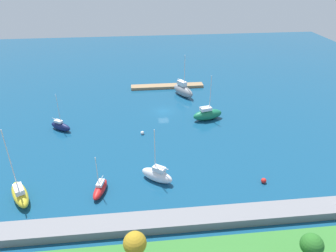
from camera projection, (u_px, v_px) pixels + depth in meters
The scene contains 13 objects.
water at pixel (163, 111), 74.68m from camera, with size 160.00×160.00×0.00m, color navy.
pier_dock at pixel (167, 86), 87.89m from camera, with size 20.19×2.70×0.74m, color #997A56.
breakwater at pixel (188, 219), 43.27m from camera, with size 66.76×3.33×1.31m, color gray.
park_tree_midwest at pixel (135, 243), 34.22m from camera, with size 2.61×2.61×5.47m.
park_tree_center at pixel (312, 245), 34.79m from camera, with size 2.57×2.57×4.83m.
sailboat_white_off_beacon at pixel (157, 175), 51.17m from camera, with size 5.67×4.79×9.61m.
sailboat_yellow_far_south at pixel (20, 194), 47.20m from camera, with size 4.90×6.77×12.08m.
sailboat_gray_east_end at pixel (183, 90), 82.12m from camera, with size 5.57×7.52×11.00m.
sailboat_green_center_basin at pixel (207, 114), 70.31m from camera, with size 7.25×3.90×10.34m.
sailboat_navy_by_breakwater at pixel (61, 126), 66.24m from camera, with size 5.04×4.07×8.18m.
sailboat_red_far_north at pixel (100, 189), 48.76m from camera, with size 2.70×5.07×6.88m.
mooring_buoy_white at pixel (142, 133), 64.91m from camera, with size 0.74×0.74×0.74m, color white.
mooring_buoy_red at pixel (264, 181), 51.07m from camera, with size 0.87×0.87×0.87m, color red.
Camera 1 is at (6.18, 66.90, 32.81)m, focal length 33.48 mm.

